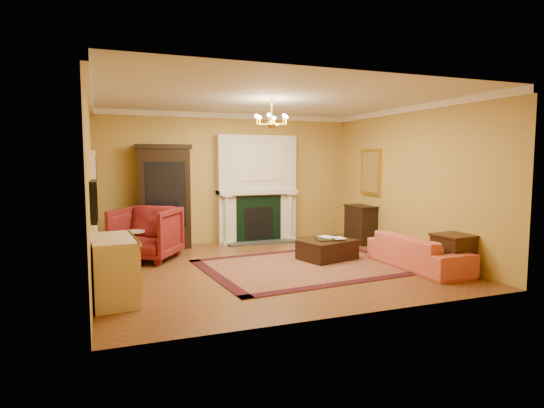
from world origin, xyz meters
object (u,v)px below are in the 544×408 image
coral_sofa (418,246)px  leather_ottoman (327,250)px  wingback_armchair (146,231)px  console_table (361,225)px  commode (113,269)px  end_table (454,255)px  china_cabinet (164,199)px  pedestal_table (135,246)px

coral_sofa → leather_ottoman: 1.69m
wingback_armchair → console_table: 4.84m
commode → end_table: size_ratio=1.83×
commode → end_table: bearing=-8.9°
coral_sofa → leather_ottoman: (-1.21, 1.16, -0.20)m
commode → leather_ottoman: size_ratio=1.17×
china_cabinet → coral_sofa: (3.98, -3.50, -0.68)m
leather_ottoman → pedestal_table: bearing=151.8°
commode → pedestal_table: bearing=74.3°
commode → coral_sofa: size_ratio=0.58×
china_cabinet → pedestal_table: china_cabinet is taller
pedestal_table → console_table: console_table is taller
china_cabinet → coral_sofa: 5.34m
china_cabinet → end_table: china_cabinet is taller
pedestal_table → commode: (-0.43, -2.02, 0.06)m
commode → coral_sofa: (5.15, 0.05, -0.04)m
commode → leather_ottoman: commode is taller
wingback_armchair → pedestal_table: (-0.24, -0.42, -0.19)m
china_cabinet → commode: china_cabinet is taller
wingback_armchair → pedestal_table: size_ratio=1.74×
commode → console_table: (5.51, 2.54, -0.02)m
coral_sofa → end_table: coral_sofa is taller
china_cabinet → pedestal_table: 1.84m
leather_ottoman → end_table: bearing=-63.9°
coral_sofa → leather_ottoman: bearing=45.5°
end_table → leather_ottoman: end_table is taller
china_cabinet → console_table: (4.34, -1.01, -0.66)m
wingback_armchair → end_table: 5.61m
pedestal_table → coral_sofa: (4.72, -1.97, 0.02)m
coral_sofa → console_table: console_table is taller
pedestal_table → console_table: (5.08, 0.52, 0.05)m
coral_sofa → end_table: 0.63m
console_table → commode: bearing=-156.5°
china_cabinet → end_table: (4.28, -4.04, -0.76)m
pedestal_table → commode: size_ratio=0.55×
end_table → pedestal_table: bearing=153.4°
end_table → console_table: size_ratio=0.76×
china_cabinet → pedestal_table: (-0.75, -1.53, -0.70)m
coral_sofa → commode: bearing=89.9°
console_table → end_table: bearing=-92.4°
console_table → leather_ottoman: console_table is taller
end_table → wingback_armchair: bearing=148.4°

